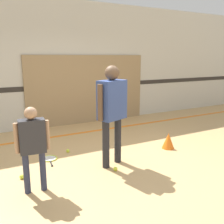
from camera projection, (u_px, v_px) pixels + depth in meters
ground_plane at (113, 162)px, 4.34m from camera, size 16.00×16.00×0.00m
wall_back at (62, 65)px, 6.40m from camera, size 16.00×0.07×3.20m
wall_panel at (88, 89)px, 6.82m from camera, size 3.37×0.05×1.84m
floor_stripe at (76, 133)px, 5.94m from camera, size 14.40×0.10×0.01m
person_instructor at (112, 105)px, 4.02m from camera, size 0.59×0.41×1.66m
person_student_left at (33, 141)px, 3.24m from camera, size 0.44×0.21×1.17m
racket_spare_on_floor at (49, 159)px, 4.45m from camera, size 0.32×0.51×0.03m
tennis_ball_near_instructor at (115, 169)px, 4.00m from camera, size 0.07×0.07×0.07m
tennis_ball_by_spare_racket at (42, 159)px, 4.38m from camera, size 0.07×0.07×0.07m
tennis_ball_stray_left at (68, 151)px, 4.76m from camera, size 0.07×0.07×0.07m
tennis_ball_stray_right at (22, 177)px, 3.73m from camera, size 0.07×0.07×0.07m
training_cone at (168, 141)px, 4.96m from camera, size 0.24×0.24×0.32m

